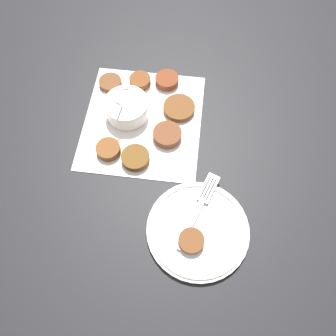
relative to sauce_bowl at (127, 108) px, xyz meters
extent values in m
plane|color=black|center=(-0.01, -0.01, -0.03)|extent=(4.00, 4.00, 0.00)
cube|color=white|center=(-0.03, -0.04, -0.02)|extent=(0.38, 0.36, 0.00)
cylinder|color=white|center=(0.00, 0.00, 0.00)|extent=(0.11, 0.11, 0.05)
cylinder|color=#B23D23|center=(0.00, 0.00, -0.01)|extent=(0.10, 0.10, 0.03)
cone|color=white|center=(0.05, 0.00, 0.02)|extent=(0.03, 0.02, 0.02)
cylinder|color=silver|center=(-0.02, 0.01, 0.03)|extent=(0.04, 0.03, 0.08)
cylinder|color=brown|center=(0.10, -0.03, -0.01)|extent=(0.06, 0.06, 0.02)
cylinder|color=brown|center=(0.01, -0.14, -0.01)|extent=(0.08, 0.08, 0.01)
cylinder|color=brown|center=(0.10, 0.05, -0.02)|extent=(0.06, 0.06, 0.01)
cylinder|color=brown|center=(-0.08, -0.10, -0.01)|extent=(0.07, 0.07, 0.02)
cylinder|color=brown|center=(-0.14, -0.02, -0.01)|extent=(0.07, 0.07, 0.02)
cylinder|color=brown|center=(-0.12, 0.05, -0.01)|extent=(0.06, 0.06, 0.02)
cylinder|color=brown|center=(0.10, -0.11, -0.01)|extent=(0.07, 0.07, 0.02)
cylinder|color=white|center=(-0.33, -0.16, -0.02)|extent=(0.23, 0.23, 0.01)
torus|color=white|center=(-0.33, -0.16, -0.01)|extent=(0.22, 0.22, 0.01)
cylinder|color=brown|center=(-0.36, -0.14, 0.00)|extent=(0.06, 0.06, 0.01)
cube|color=silver|center=(-0.32, -0.15, -0.01)|extent=(0.11, 0.07, 0.00)
cube|color=silver|center=(-0.23, -0.19, -0.01)|extent=(0.08, 0.06, 0.00)
cube|color=black|center=(-0.24, -0.20, 0.00)|extent=(0.05, 0.03, 0.00)
cube|color=black|center=(-0.23, -0.19, 0.00)|extent=(0.05, 0.03, 0.00)
cube|color=black|center=(-0.23, -0.19, 0.00)|extent=(0.05, 0.03, 0.00)
camera|label=1|loc=(-0.52, -0.09, 0.70)|focal=35.00mm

